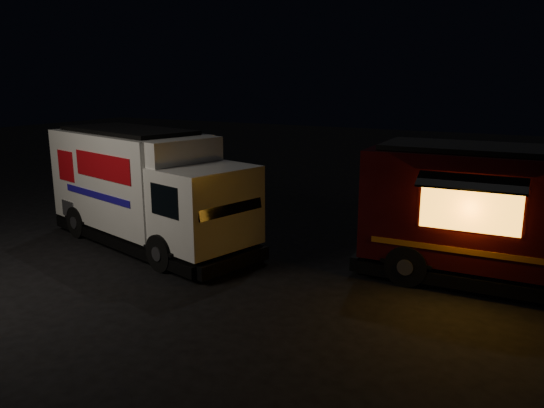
{
  "coord_description": "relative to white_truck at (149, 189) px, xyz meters",
  "views": [
    {
      "loc": [
        8.23,
        -9.25,
        4.62
      ],
      "look_at": [
        2.09,
        2.0,
        1.59
      ],
      "focal_mm": 35.0,
      "sensor_mm": 36.0,
      "label": 1
    }
  ],
  "objects": [
    {
      "name": "ground",
      "position": [
        1.77,
        -1.87,
        -1.63
      ],
      "size": [
        80.0,
        80.0,
        0.0
      ],
      "primitive_type": "plane",
      "color": "black",
      "rests_on": "ground"
    },
    {
      "name": "red_truck",
      "position": [
        9.24,
        1.56,
        -0.04
      ],
      "size": [
        6.88,
        2.72,
        3.17
      ],
      "primitive_type": null,
      "rotation": [
        0.0,
        0.0,
        0.03
      ],
      "color": "#34090B",
      "rests_on": "ground"
    },
    {
      "name": "white_truck",
      "position": [
        0.0,
        0.0,
        0.0
      ],
      "size": [
        7.56,
        4.18,
        3.25
      ],
      "primitive_type": null,
      "rotation": [
        0.0,
        0.0,
        -0.26
      ],
      "color": "white",
      "rests_on": "ground"
    }
  ]
}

